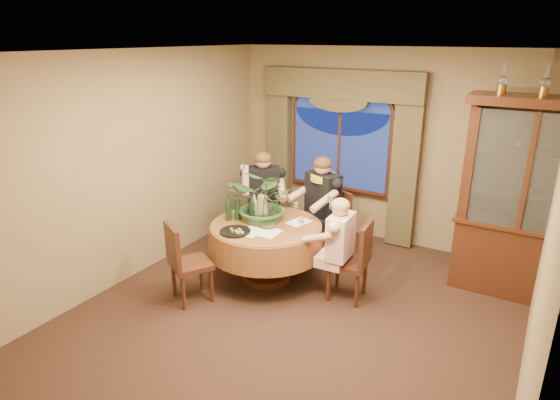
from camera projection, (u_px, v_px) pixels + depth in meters
The scene contains 35 objects.
floor at pixel (295, 314), 5.22m from camera, with size 5.00×5.00×0.00m, color black.
wall_back at pixel (380, 148), 6.78m from camera, with size 4.50×4.50×0.00m, color olive.
wall_right at pixel (548, 243), 3.67m from camera, with size 5.00×5.00×0.00m, color olive.
ceiling at pixel (299, 52), 4.29m from camera, with size 5.00×5.00×0.00m, color white.
window at pixel (339, 150), 7.05m from camera, with size 1.62×0.10×1.32m, color navy, non-canonical shape.
arched_transom at pixel (342, 98), 6.79m from camera, with size 1.60×0.06×0.44m, color navy, non-canonical shape.
drapery_left at pixel (279, 151), 7.54m from camera, with size 0.38×0.14×2.32m, color #443B24.
drapery_right at pixel (405, 168), 6.55m from camera, with size 0.38×0.14×2.32m, color #443B24.
swag_valance at pixel (340, 84), 6.66m from camera, with size 2.45×0.16×0.42m, color #443B24, non-canonical shape.
dining_table at pixel (266, 252), 5.87m from camera, with size 1.46×1.46×0.75m, color maroon.
china_cabinet at pixel (523, 201), 5.30m from camera, with size 1.44×0.57×2.33m, color #341A11.
oil_lamp_left at pixel (503, 78), 5.05m from camera, with size 0.11×0.11×0.34m, color #A5722D, non-canonical shape.
oil_lamp_center at pixel (546, 80), 4.86m from camera, with size 0.11×0.11×0.34m, color #A5722D, non-canonical shape.
chair_right at pixel (348, 260), 5.41m from camera, with size 0.42×0.42×0.96m, color black.
chair_back_right at pixel (328, 227), 6.35m from camera, with size 0.42×0.42×0.96m, color black.
chair_back at pixel (267, 214), 6.80m from camera, with size 0.42×0.42×0.96m, color black.
chair_front_left at pixel (191, 262), 5.37m from camera, with size 0.42×0.42×0.96m, color black.
person_pink at pixel (340, 250), 5.35m from camera, with size 0.45×0.41×1.25m, color beige, non-canonical shape.
person_back at pixel (263, 200), 6.65m from camera, with size 0.52×0.47×1.44m, color black, non-canonical shape.
person_scarf at pixel (323, 209), 6.32m from camera, with size 0.52×0.48×1.45m, color black, non-canonical shape.
stoneware_vase at pixel (262, 207), 5.88m from camera, with size 0.16×0.16×0.30m, color #9D8768, non-canonical shape.
centerpiece_plant at pixel (265, 175), 5.71m from camera, with size 0.88×0.97×0.76m, color #365632.
olive_bowl at pixel (268, 226), 5.62m from camera, with size 0.17×0.17×0.05m, color #4A5129.
cheese_platter at pixel (235, 231), 5.50m from camera, with size 0.37×0.37×0.02m, color black.
wine_bottle_0 at pixel (228, 208), 5.81m from camera, with size 0.07×0.07×0.33m, color black.
wine_bottle_1 at pixel (252, 209), 5.76m from camera, with size 0.07×0.07×0.33m, color black.
wine_bottle_2 at pixel (254, 207), 5.83m from camera, with size 0.07×0.07×0.33m, color tan.
wine_bottle_3 at pixel (237, 207), 5.82m from camera, with size 0.07×0.07×0.33m, color black.
wine_bottle_4 at pixel (254, 204), 5.96m from camera, with size 0.07×0.07×0.33m, color black.
tasting_paper_0 at pixel (270, 233), 5.47m from camera, with size 0.21×0.30×0.00m, color white.
tasting_paper_1 at pixel (299, 222), 5.79m from camera, with size 0.21×0.30×0.00m, color white.
tasting_paper_2 at pixel (251, 232), 5.50m from camera, with size 0.21×0.30×0.00m, color white.
wine_glass_person_pink at pixel (302, 224), 5.49m from camera, with size 0.07×0.07×0.18m, color silver, non-canonical shape.
wine_glass_person_back at pixel (265, 204), 6.17m from camera, with size 0.07×0.07×0.18m, color silver, non-canonical shape.
wine_glass_person_scarf at pixel (296, 209), 6.00m from camera, with size 0.07×0.07×0.18m, color silver, non-canonical shape.
Camera 1 is at (2.15, -3.96, 2.95)m, focal length 30.00 mm.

